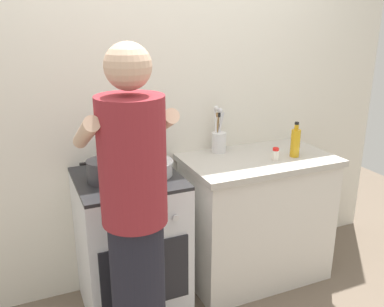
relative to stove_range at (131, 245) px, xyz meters
The scene contains 10 objects.
ground 0.59m from the stove_range, 22.87° to the right, with size 6.00×6.00×0.00m, color #6B5B4C.
back_wall 1.03m from the stove_range, 32.64° to the left, with size 3.20×0.10×2.50m.
countertop 0.90m from the stove_range, ahead, with size 1.00×0.60×0.90m.
stove_range is the anchor object (origin of this frame).
pot 0.53m from the stove_range, behind, with size 0.25×0.19×0.12m.
mixing_bowl 0.52m from the stove_range, 10.67° to the right, with size 0.26×0.26×0.09m.
utensil_crock 0.92m from the stove_range, 16.54° to the left, with size 0.10×0.10×0.33m.
spice_bottle 1.08m from the stove_range, ahead, with size 0.04×0.04×0.09m.
oil_bottle 1.25m from the stove_range, ahead, with size 0.06×0.06×0.24m.
person 0.69m from the stove_range, 101.51° to the right, with size 0.41×0.50×1.70m.
Camera 1 is at (-0.90, -2.08, 1.79)m, focal length 38.85 mm.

